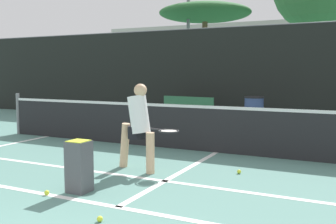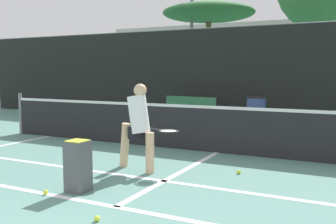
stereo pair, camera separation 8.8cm
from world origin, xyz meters
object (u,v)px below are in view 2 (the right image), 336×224
Objects in this scene: trash_bin at (256,113)px; parked_car at (176,94)px; player_practicing at (139,124)px; ball_hopper at (78,165)px; courtside_bench at (189,109)px.

trash_bin is 0.20× the size of parked_car.
trash_bin is at bearing -45.18° from parked_car.
player_practicing is 2.04× the size of ball_hopper.
trash_bin is (2.18, -0.28, 0.00)m from courtside_bench.
trash_bin is at bearing 83.72° from ball_hopper.
courtside_bench is (-1.59, 5.61, -0.31)m from player_practicing.
parked_car is at bearing 126.74° from courtside_bench.
courtside_bench is 0.39× the size of parked_car.
courtside_bench is at bearing -59.86° from parked_car.
parked_car is (-4.86, 4.89, 0.17)m from trash_bin.
ball_hopper is 0.75× the size of trash_bin.
player_practicing is 1.53× the size of trash_bin.
parked_car reaches higher than trash_bin.
player_practicing is 11.08m from parked_car.
ball_hopper is (-0.14, -1.37, -0.41)m from player_practicing.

